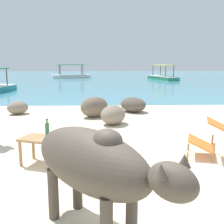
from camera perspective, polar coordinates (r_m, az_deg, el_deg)
name	(u,v)px	position (r m, az deg, el deg)	size (l,w,h in m)	color
sand_beach	(131,199)	(3.59, 3.95, -17.48)	(18.00, 14.00, 0.04)	beige
water_surface	(107,79)	(25.21, -1.01, 6.82)	(60.00, 36.00, 0.03)	teal
cow	(93,163)	(2.65, -4.06, -10.48)	(1.57, 1.70, 1.09)	#4C4238
low_bench_table	(45,142)	(4.58, -13.79, -6.13)	(0.86, 0.67, 0.45)	#A37A4C
bottle	(47,129)	(4.59, -13.28, -3.53)	(0.07, 0.07, 0.30)	#2D6B38
deck_chair_far	(211,136)	(5.05, 19.77, -4.73)	(0.90, 0.75, 0.68)	#A37A4C
shore_rock_large	(18,108)	(9.12, -18.96, 0.88)	(0.65, 0.55, 0.41)	gray
shore_rock_medium	(113,115)	(7.24, 0.22, -0.59)	(0.80, 0.62, 0.51)	gray
shore_rock_small	(94,107)	(8.16, -3.69, 1.05)	(0.86, 0.61, 0.61)	#6B5B4C
shore_rock_flat	(133,105)	(9.02, 4.41, 1.54)	(0.91, 0.72, 0.48)	brown
boat_green	(163,77)	(24.67, 10.48, 7.24)	(2.27, 3.85, 1.29)	#338E66
boat_white	(71,75)	(27.00, -8.47, 7.59)	(3.85, 2.09, 1.29)	white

